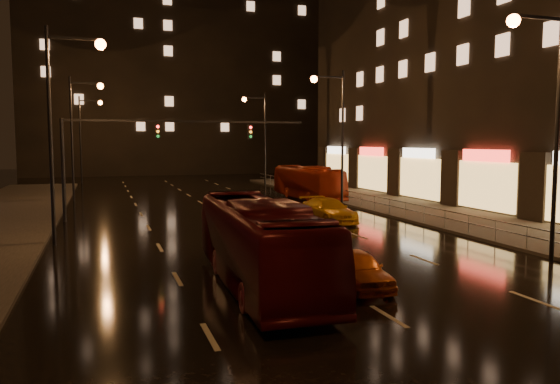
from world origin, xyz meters
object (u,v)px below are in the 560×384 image
at_px(bus_red, 259,243).
at_px(taxi_near, 357,269).
at_px(taxi_far, 329,210).
at_px(bus_curb, 308,183).

bearing_deg(bus_red, taxi_near, -19.54).
distance_m(bus_red, taxi_far, 15.05).
height_order(bus_red, taxi_near, bus_red).
bearing_deg(taxi_near, bus_red, 161.21).
bearing_deg(taxi_far, taxi_near, -114.15).
relative_size(bus_curb, taxi_near, 2.76).
bearing_deg(bus_red, taxi_far, 60.26).
relative_size(bus_red, taxi_far, 2.15).
height_order(bus_curb, taxi_far, bus_curb).
relative_size(bus_red, bus_curb, 1.04).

